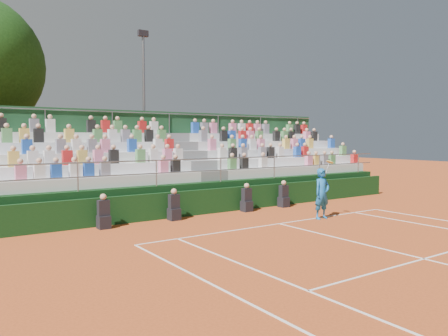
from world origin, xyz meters
TOP-DOWN VIEW (x-y plane):
  - ground at (0.00, 0.00)m, footprint 90.00×90.00m
  - courtside_wall at (0.00, 3.20)m, footprint 20.00×0.15m
  - line_officials at (-1.23, 2.75)m, footprint 8.55×0.40m
  - grandstand at (-0.01, 6.44)m, footprint 20.00×5.20m
  - tennis_player at (1.98, -0.18)m, footprint 0.88×0.47m
  - floodlight_mast at (0.32, 12.26)m, footprint 0.60×0.25m

SIDE VIEW (x-z plane):
  - ground at x=0.00m, z-range 0.00..0.00m
  - line_officials at x=-1.23m, z-range -0.12..1.07m
  - courtside_wall at x=0.00m, z-range 0.00..1.00m
  - tennis_player at x=1.98m, z-range -0.15..2.07m
  - grandstand at x=-0.01m, z-range -1.11..3.29m
  - floodlight_mast at x=0.32m, z-range 0.69..9.96m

